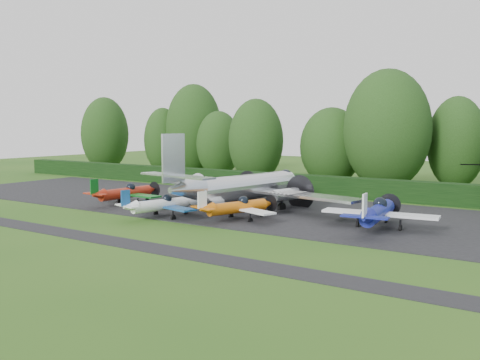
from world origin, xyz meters
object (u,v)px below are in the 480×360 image
Objects in this scene: light_plane_red at (126,193)px; light_plane_orange at (238,207)px; light_plane_blue at (378,212)px; transport_plane at (243,187)px; light_plane_white at (161,205)px.

light_plane_red reaches higher than light_plane_orange.
light_plane_orange is 10.26m from light_plane_blue.
transport_plane is 13.10m from light_plane_blue.
light_plane_blue reaches higher than light_plane_red.
transport_plane is at bearing 100.11° from light_plane_orange.
light_plane_white is 6.07m from light_plane_orange.
light_plane_red is (-9.97, -4.06, -0.78)m from transport_plane.
light_plane_white is 0.81× the size of light_plane_blue.
light_plane_white is at bearing -27.90° from light_plane_red.
light_plane_orange reaches higher than light_plane_white.
light_plane_red is at bearing 142.15° from light_plane_white.
light_plane_red is at bearing -169.50° from light_plane_blue.
light_plane_orange is at bearing -8.24° from light_plane_red.
light_plane_red is at bearing -167.24° from transport_plane.
light_plane_white is (7.11, -3.14, -0.08)m from light_plane_red.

